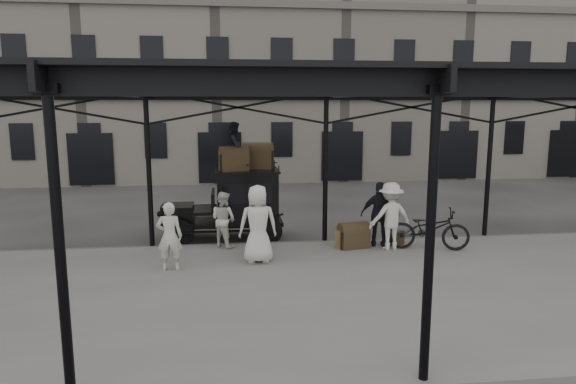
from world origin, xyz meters
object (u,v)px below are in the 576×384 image
object	(u,v)px
bicycle	(429,229)
steamer_trunk_platform	(353,237)
porter_left	(169,236)
porter_official	(380,214)
steamer_trunk_roof_near	(234,160)
taxi	(237,201)

from	to	relation	value
bicycle	steamer_trunk_platform	size ratio (longest dim) A/B	2.68
porter_left	porter_official	size ratio (longest dim) A/B	0.92
bicycle	steamer_trunk_roof_near	bearing A→B (deg)	82.88
porter_left	steamer_trunk_platform	xyz separation A→B (m)	(4.91, 1.40, -0.54)
taxi	steamer_trunk_platform	xyz separation A→B (m)	(3.21, -1.86, -0.75)
taxi	porter_official	world-z (taller)	taxi
taxi	bicycle	xyz separation A→B (m)	(5.23, -2.29, -0.47)
porter_left	bicycle	size ratio (longest dim) A/B	0.76
steamer_trunk_roof_near	steamer_trunk_platform	distance (m)	4.19
porter_official	steamer_trunk_platform	world-z (taller)	porter_official
porter_left	bicycle	distance (m)	7.00
taxi	porter_official	xyz separation A→B (m)	(3.98, -1.81, -0.13)
porter_left	bicycle	world-z (taller)	porter_left
taxi	steamer_trunk_platform	world-z (taller)	taxi
bicycle	steamer_trunk_platform	xyz separation A→B (m)	(-2.02, 0.43, -0.28)
bicycle	porter_official	bearing A→B (deg)	82.90
steamer_trunk_roof_near	porter_official	bearing A→B (deg)	-34.93
taxi	steamer_trunk_roof_near	distance (m)	1.30
porter_left	bicycle	bearing A→B (deg)	-171.64
porter_official	bicycle	xyz separation A→B (m)	(1.25, -0.48, -0.34)
bicycle	steamer_trunk_platform	world-z (taller)	bicycle
porter_official	steamer_trunk_roof_near	xyz separation A→B (m)	(-4.06, 1.56, 1.41)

